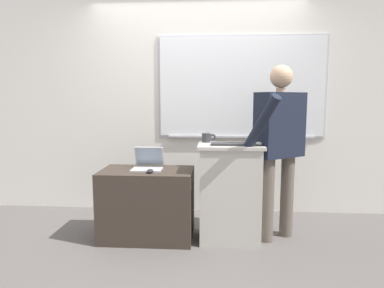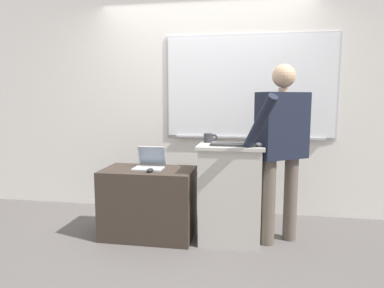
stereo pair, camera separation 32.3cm
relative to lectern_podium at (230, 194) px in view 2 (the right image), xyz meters
name	(u,v)px [view 2 (the right image)]	position (x,y,z in m)	size (l,w,h in m)	color
ground_plane	(185,256)	(-0.37, -0.38, -0.48)	(30.00, 30.00, 0.00)	#5B5654
back_wall	(207,102)	(-0.35, 0.95, 0.86)	(6.40, 0.17, 2.67)	silver
lectern_podium	(230,194)	(0.00, 0.00, 0.00)	(0.62, 0.43, 0.95)	#BCB7AD
side_desk	(149,203)	(-0.81, 0.01, -0.13)	(0.90, 0.53, 0.69)	#382D26
person_presenter	(282,140)	(0.47, 0.07, 0.51)	(0.63, 0.75, 1.69)	brown
laptop	(150,162)	(-0.81, 0.07, 0.27)	(0.29, 0.28, 0.21)	#B7BABF
wireless_keyboard	(233,145)	(0.02, -0.05, 0.48)	(0.42, 0.15, 0.02)	#2D2D30
computer_mouse_by_laptop	(150,170)	(-0.75, -0.12, 0.23)	(0.06, 0.10, 0.03)	black
computer_mouse_by_keyboard	(259,144)	(0.26, -0.05, 0.49)	(0.06, 0.10, 0.03)	#BCBCC1
coffee_mug	(209,138)	(-0.23, 0.14, 0.52)	(0.14, 0.09, 0.09)	#333338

